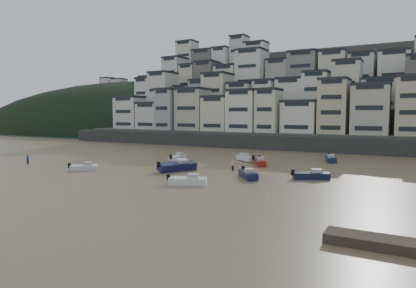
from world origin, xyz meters
The scene contains 16 objects.
ground centered at (0.00, 0.00, 0.00)m, with size 400.00×400.00×0.00m, color olive.
sea_strip centered at (-110.00, 145.00, 0.01)m, with size 340.00×340.00×0.00m, color #4B5E6B.
harbor_wall centered at (10.00, 65.00, 1.75)m, with size 140.00×3.00×3.50m, color #38383A.
hillside centered at (14.73, 104.84, 13.01)m, with size 141.04×66.00×50.00m.
headland centered at (-95.00, 135.00, 0.02)m, with size 216.00×135.00×53.33m.
boat_d centered at (25.20, 28.00, 0.73)m, with size 5.34×1.75×1.46m, color #131A3B, non-canonical shape.
boat_i centered at (23.92, 48.10, 0.72)m, with size 5.29×1.73×1.44m, color #151E42, non-canonical shape.
boat_j centered at (-8.33, 18.49, 0.62)m, with size 4.56×1.49×1.24m, color silver, non-canonical shape.
boat_f centered at (-2.45, 36.41, 0.69)m, with size 5.05×1.65×1.38m, color white, non-canonical shape.
boat_h centered at (9.79, 41.31, 0.78)m, with size 5.75×1.88×1.57m, color silver, non-canonical shape.
boat_e centered at (14.07, 37.67, 0.75)m, with size 5.50×1.80×1.50m, color #A31B14, non-canonical shape.
boat_b centered at (17.29, 24.51, 0.74)m, with size 5.40×1.77×1.47m, color #141A40, non-canonical shape.
boat_c centered at (5.00, 25.14, 0.93)m, with size 6.83×2.24×1.86m, color #161A45, non-canonical shape.
boat_a centered at (12.53, 16.36, 0.72)m, with size 5.27×1.73×1.44m, color white, non-canonical shape.
person_blue centered at (-23.14, 19.10, 0.87)m, with size 0.44×0.44×1.74m, color blue, non-canonical shape.
person_pink centered at (12.52, 29.64, 0.87)m, with size 0.44×0.44×1.74m, color #ECA7A8, non-canonical shape.
Camera 1 is at (37.24, -22.82, 9.01)m, focal length 32.00 mm.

